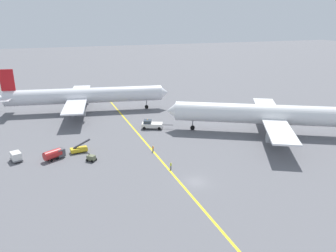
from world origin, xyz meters
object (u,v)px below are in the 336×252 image
object	(u,v)px
pushback_tug	(151,124)
airliner_at_gate_left	(84,96)
gse_container_dolly_flat	(16,156)
ground_crew_marshaller_foreground	(153,149)
airliner_being_pushed	(265,115)
gse_belt_loader_portside	(79,149)
ground_crew_wing_walker_right	(171,166)
gse_fuel_bowser_stubby	(54,154)
gse_gpu_cart_small	(91,158)

from	to	relation	value
pushback_tug	airliner_at_gate_left	bearing A→B (deg)	125.74
gse_container_dolly_flat	ground_crew_marshaller_foreground	bearing A→B (deg)	-7.85
airliner_being_pushed	gse_container_dolly_flat	xyz separation A→B (m)	(-64.98, 1.04, -4.34)
ground_crew_marshaller_foreground	gse_belt_loader_portside	bearing A→B (deg)	163.55
gse_container_dolly_flat	ground_crew_wing_walker_right	xyz separation A→B (m)	(32.71, -14.73, -0.35)
gse_fuel_bowser_stubby	airliner_being_pushed	bearing A→B (deg)	0.56
airliner_at_gate_left	ground_crew_marshaller_foreground	xyz separation A→B (m)	(13.24, -41.13, -4.71)
airliner_at_gate_left	airliner_being_pushed	bearing A→B (deg)	-38.98
pushback_tug	gse_belt_loader_portside	bearing A→B (deg)	-151.22
ground_crew_marshaller_foreground	gse_container_dolly_flat	bearing A→B (deg)	172.15
ground_crew_marshaller_foreground	ground_crew_wing_walker_right	distance (m)	10.47
gse_belt_loader_portside	ground_crew_wing_walker_right	bearing A→B (deg)	-39.84
airliner_at_gate_left	gse_container_dolly_flat	size ratio (longest dim) A/B	15.39
airliner_at_gate_left	gse_belt_loader_portside	distance (m)	36.54
gse_belt_loader_portside	airliner_being_pushed	bearing A→B (deg)	-2.06
gse_belt_loader_portside	ground_crew_marshaller_foreground	world-z (taller)	gse_belt_loader_portside
airliner_being_pushed	airliner_at_gate_left	bearing A→B (deg)	141.02
gse_belt_loader_portside	airliner_at_gate_left	bearing A→B (deg)	83.46
pushback_tug	ground_crew_marshaller_foreground	world-z (taller)	pushback_tug
airliner_being_pushed	gse_gpu_cart_small	world-z (taller)	airliner_being_pushed
pushback_tug	gse_container_dolly_flat	size ratio (longest dim) A/B	2.46
pushback_tug	gse_gpu_cart_small	world-z (taller)	pushback_tug
pushback_tug	gse_gpu_cart_small	bearing A→B (deg)	-136.99
airliner_at_gate_left	gse_gpu_cart_small	distance (m)	42.35
ground_crew_wing_walker_right	gse_gpu_cart_small	bearing A→B (deg)	149.74
ground_crew_wing_walker_right	pushback_tug	bearing A→B (deg)	83.90
airliner_being_pushed	ground_crew_wing_walker_right	xyz separation A→B (m)	(-32.28, -13.69, -4.69)
pushback_tug	ground_crew_wing_walker_right	bearing A→B (deg)	-96.10
gse_container_dolly_flat	gse_gpu_cart_small	world-z (taller)	gse_container_dolly_flat
airliner_at_gate_left	gse_fuel_bowser_stubby	xyz separation A→B (m)	(-9.78, -38.39, -4.21)
gse_belt_loader_portside	gse_gpu_cart_small	world-z (taller)	gse_belt_loader_portside
pushback_tug	gse_gpu_cart_small	size ratio (longest dim) A/B	3.51
ground_crew_wing_walker_right	airliner_being_pushed	bearing A→B (deg)	22.98
ground_crew_marshaller_foreground	ground_crew_wing_walker_right	world-z (taller)	ground_crew_marshaller_foreground
gse_fuel_bowser_stubby	ground_crew_wing_walker_right	world-z (taller)	gse_fuel_bowser_stubby
gse_container_dolly_flat	ground_crew_marshaller_foreground	xyz separation A→B (m)	(31.47, -4.34, -0.35)
gse_fuel_bowser_stubby	gse_gpu_cart_small	world-z (taller)	gse_fuel_bowser_stubby
airliner_being_pushed	gse_belt_loader_portside	xyz separation A→B (m)	(-50.88, 1.83, -4.69)
gse_fuel_bowser_stubby	ground_crew_wing_walker_right	bearing A→B (deg)	-28.43
pushback_tug	ground_crew_marshaller_foreground	size ratio (longest dim) A/B	5.78
gse_container_dolly_flat	gse_fuel_bowser_stubby	distance (m)	8.60
pushback_tug	gse_container_dolly_flat	distance (m)	37.80
gse_container_dolly_flat	airliner_being_pushed	bearing A→B (deg)	-0.92
airliner_at_gate_left	gse_gpu_cart_small	bearing A→B (deg)	-92.40
gse_container_dolly_flat	gse_belt_loader_portside	world-z (taller)	gse_belt_loader_portside
gse_belt_loader_portside	ground_crew_marshaller_foreground	xyz separation A→B (m)	(17.36, -5.13, 0.00)
ground_crew_marshaller_foreground	ground_crew_wing_walker_right	size ratio (longest dim) A/B	1.00
gse_belt_loader_portside	ground_crew_wing_walker_right	distance (m)	24.23
gse_container_dolly_flat	gse_fuel_bowser_stubby	world-z (taller)	gse_fuel_bowser_stubby
gse_container_dolly_flat	gse_belt_loader_portside	xyz separation A→B (m)	(14.11, 0.79, -0.35)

